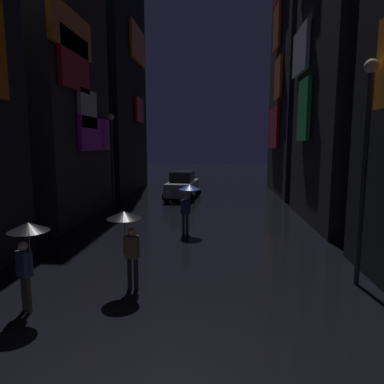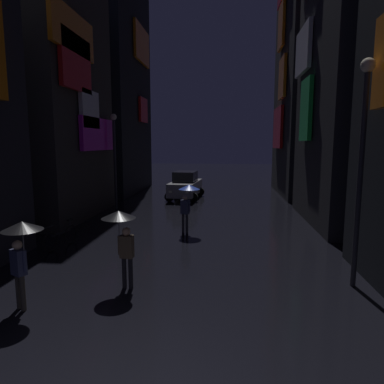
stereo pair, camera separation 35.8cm
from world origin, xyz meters
The scene contains 10 objects.
building_left_mid centered at (-7.47, 12.58, 6.07)m, with size 4.25×7.37×12.11m.
building_left_far centered at (-7.49, 22.43, 11.31)m, with size 4.25×8.85×22.60m.
building_right_far centered at (7.48, 22.36, 9.77)m, with size 4.25×8.73×19.53m.
pedestrian_midstreet_left_blue centered at (-0.12, 9.80, 1.67)m, with size 0.90×0.90×2.12m.
pedestrian_foreground_right_black centered at (-1.20, 4.01, 1.67)m, with size 0.90×0.90×2.12m.
pedestrian_foreground_left_black centered at (-3.08, 2.59, 1.67)m, with size 0.90×0.90×2.12m.
bicycle_parked_at_storefront centered at (-4.60, 7.34, 0.39)m, with size 0.48×1.78×0.96m.
car_distant centered at (-1.36, 19.01, 0.93)m, with size 2.50×4.26×1.92m.
streetlamp_right_near centered at (5.00, 4.83, 3.69)m, with size 0.36×0.36×5.97m.
streetlamp_left_far centered at (-5.00, 14.96, 3.46)m, with size 0.36×0.36×5.53m.
Camera 1 is at (1.19, -4.50, 3.86)m, focal length 32.00 mm.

